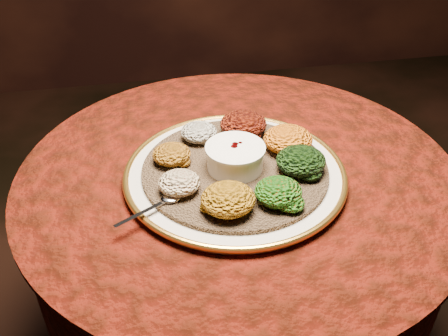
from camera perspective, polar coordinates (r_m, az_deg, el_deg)
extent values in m
cylinder|color=black|center=(1.36, 1.39, -13.68)|extent=(0.12, 0.12, 0.68)
cylinder|color=black|center=(1.11, 1.65, -1.53)|extent=(0.80, 0.80, 0.04)
cylinder|color=#460D05|center=(1.20, 1.54, -7.02)|extent=(0.93, 0.93, 0.34)
cylinder|color=#460D05|center=(1.09, 1.68, -0.40)|extent=(0.96, 0.96, 0.01)
cylinder|color=beige|center=(1.06, 1.25, -0.77)|extent=(0.56, 0.56, 0.02)
torus|color=gold|center=(1.05, 1.26, -0.46)|extent=(0.47, 0.47, 0.01)
cylinder|color=brown|center=(1.05, 1.26, -0.16)|extent=(0.51, 0.51, 0.01)
cylinder|color=white|center=(1.03, 1.29, 1.23)|extent=(0.12, 0.12, 0.05)
cylinder|color=white|center=(1.02, 1.30, 2.30)|extent=(0.12, 0.12, 0.01)
cylinder|color=#520405|center=(1.02, 1.30, 1.95)|extent=(0.10, 0.10, 0.01)
ellipsoid|color=silver|center=(0.96, -6.12, -3.44)|extent=(0.04, 0.03, 0.01)
cube|color=silver|center=(0.93, -9.61, -5.22)|extent=(0.10, 0.06, 0.00)
ellipsoid|color=beige|center=(1.12, -2.90, 4.13)|extent=(0.08, 0.08, 0.04)
ellipsoid|color=black|center=(1.14, 2.23, 5.04)|extent=(0.11, 0.10, 0.05)
ellipsoid|color=#C96F10|center=(1.09, 7.33, 3.26)|extent=(0.11, 0.10, 0.05)
ellipsoid|color=black|center=(1.03, 8.78, 0.83)|extent=(0.10, 0.10, 0.05)
ellipsoid|color=#A12C0A|center=(0.95, 6.22, -2.72)|extent=(0.09, 0.09, 0.04)
ellipsoid|color=#A7680E|center=(0.92, 0.48, -3.58)|extent=(0.10, 0.10, 0.05)
ellipsoid|color=maroon|center=(0.97, -5.13, -1.69)|extent=(0.08, 0.08, 0.04)
ellipsoid|color=#985612|center=(1.05, -6.01, 1.58)|extent=(0.08, 0.08, 0.04)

